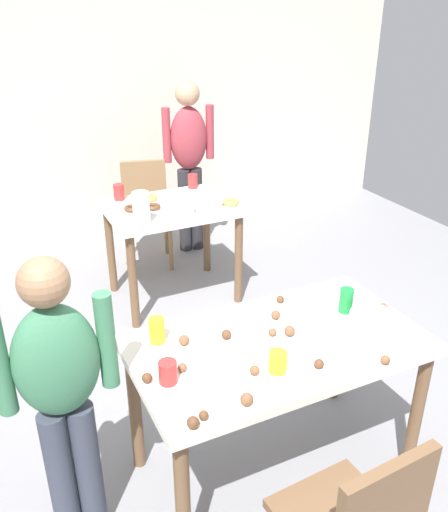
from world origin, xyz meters
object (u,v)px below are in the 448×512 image
object	(u,v)px
person_girl_near	(61,388)
person_adult_far	(189,153)
soda_can	(346,300)
dining_table_far	(172,221)
dining_table_near	(278,360)
pitcher_far	(141,208)
chair_far_table	(146,207)
mixing_bowl	(372,321)

from	to	relation	value
person_girl_near	person_adult_far	world-z (taller)	person_adult_far
person_girl_near	soda_can	bearing A→B (deg)	1.25
dining_table_far	dining_table_near	bearing A→B (deg)	-95.75
dining_table_near	soda_can	xyz separation A→B (m)	(0.42, 0.08, 0.16)
person_adult_far	person_girl_near	bearing A→B (deg)	-121.95
dining_table_near	soda_can	world-z (taller)	soda_can
person_adult_far	soda_can	size ratio (longest dim) A/B	12.31
dining_table_far	pitcher_far	size ratio (longest dim) A/B	4.28
dining_table_near	chair_far_table	bearing A→B (deg)	85.23
chair_far_table	pitcher_far	world-z (taller)	pitcher_far
soda_can	chair_far_table	bearing A→B (deg)	94.92
dining_table_far	mixing_bowl	distance (m)	1.93
mixing_bowl	dining_table_far	bearing A→B (deg)	97.77
dining_table_far	person_adult_far	distance (m)	0.92
mixing_bowl	pitcher_far	xyz separation A→B (m)	(-0.55, 1.67, 0.07)
pitcher_far	mixing_bowl	bearing A→B (deg)	-71.57
chair_far_table	soda_can	world-z (taller)	soda_can
dining_table_far	person_adult_far	size ratio (longest dim) A/B	0.62
soda_can	pitcher_far	size ratio (longest dim) A/B	0.56
person_girl_near	person_adult_far	size ratio (longest dim) A/B	0.89
person_adult_far	pitcher_far	size ratio (longest dim) A/B	6.90
dining_table_near	mixing_bowl	distance (m)	0.47
dining_table_far	mixing_bowl	xyz separation A→B (m)	(0.26, -1.90, 0.16)
pitcher_far	person_girl_near	bearing A→B (deg)	-118.14
dining_table_near	chair_far_table	world-z (taller)	chair_far_table
person_adult_far	soda_can	xyz separation A→B (m)	(-0.22, -2.49, -0.09)
person_girl_near	soda_can	world-z (taller)	person_girl_near
person_girl_near	mixing_bowl	size ratio (longest dim) A/B	6.51
dining_table_far	chair_far_table	size ratio (longest dim) A/B	1.07
chair_far_table	pitcher_far	distance (m)	1.06
mixing_bowl	soda_can	bearing A→B (deg)	97.49
person_girl_near	mixing_bowl	world-z (taller)	person_girl_near
soda_can	dining_table_near	bearing A→B (deg)	-169.46
chair_far_table	soda_can	distance (m)	2.47
dining_table_near	person_adult_far	world-z (taller)	person_adult_far
dining_table_far	soda_can	bearing A→B (deg)	-82.20
dining_table_near	chair_far_table	size ratio (longest dim) A/B	1.50
chair_far_table	pitcher_far	bearing A→B (deg)	-108.93
dining_table_near	person_girl_near	bearing A→B (deg)	177.00
chair_far_table	person_girl_near	bearing A→B (deg)	-114.79
dining_table_far	chair_far_table	xyz separation A→B (m)	(0.03, 0.71, -0.13)
dining_table_far	mixing_bowl	world-z (taller)	mixing_bowl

